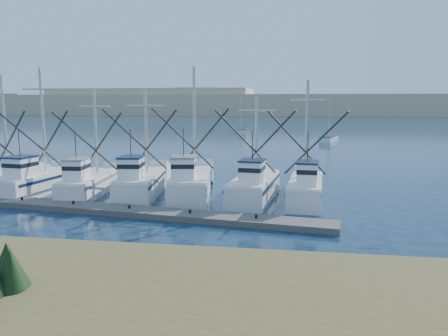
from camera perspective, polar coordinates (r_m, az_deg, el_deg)
The scene contains 6 objects.
ground at distance 21.11m, azimuth 7.18°, elevation -10.43°, with size 500.00×500.00×0.00m, color #0B1B34.
floating_dock at distance 28.16m, azimuth -14.06°, elevation -5.34°, with size 27.23×1.82×0.36m, color #5D5853.
dune_ridge at distance 229.95m, azimuth 8.55°, elevation 8.18°, with size 360.00×60.00×10.00m, color tan.
trawler_fleet at distance 32.38m, azimuth -10.80°, elevation -1.97°, with size 26.61×8.38×9.41m.
sailboat_near at distance 77.12m, azimuth 13.57°, elevation 3.73°, with size 3.78×7.00×8.10m.
sailboat_far at distance 94.28m, azimuth 2.16°, elevation 4.85°, with size 2.87×5.42×8.10m.
Camera 1 is at (0.38, -19.94, 6.91)m, focal length 35.00 mm.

